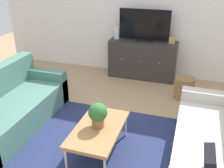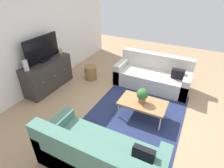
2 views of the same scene
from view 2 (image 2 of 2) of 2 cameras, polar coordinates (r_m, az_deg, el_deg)
The scene contains 12 objects.
ground_plane at distance 4.02m, azimuth 5.12°, elevation -9.35°, with size 10.00×10.00×0.00m, color tan.
wall_back at distance 4.78m, azimuth -24.35°, elevation 13.30°, with size 6.40×0.12×2.70m, color white.
area_rug at distance 3.98m, azimuth 7.15°, elevation -9.89°, with size 2.50×1.90×0.01m, color navy.
couch_left_side at distance 2.91m, azimuth -4.32°, elevation -22.45°, with size 0.82×1.91×0.82m.
couch_right_side at distance 4.99m, azimuth 12.72°, elevation 2.53°, with size 0.82×1.91×0.82m.
coffee_table at distance 3.77m, azimuth 9.59°, elevation -6.03°, with size 0.54×0.95×0.39m.
potted_plant at distance 3.65m, azimuth 9.46°, elevation -3.48°, with size 0.23×0.23×0.31m.
tv_console at distance 4.96m, azimuth -19.38°, elevation 2.70°, with size 1.35×0.47×0.77m.
flat_screen_tv at distance 4.70m, azimuth -21.04°, elevation 10.17°, with size 1.00×0.16×0.62m.
glass_vase at distance 4.44m, azimuth -25.41°, elevation 5.25°, with size 0.11×0.11×0.24m, color silver.
mantel_clock at distance 5.13m, azimuth -15.98°, elevation 9.81°, with size 0.11×0.07×0.13m, color tan.
wicker_basket at distance 5.23m, azimuth -6.72°, elevation 3.53°, with size 0.34×0.34×0.38m, color olive.
Camera 2 is at (-2.87, -1.06, 2.61)m, focal length 29.19 mm.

